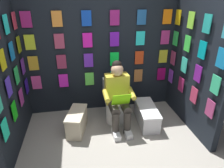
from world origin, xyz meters
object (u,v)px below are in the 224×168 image
object	(u,v)px
toilet	(115,103)
person_reading	(118,96)
comic_longbox_near	(147,115)
comic_longbox_far	(77,121)

from	to	relation	value
toilet	person_reading	xyz separation A→B (m)	(-0.01, 0.23, 0.27)
toilet	comic_longbox_near	bearing A→B (deg)	154.24
toilet	person_reading	size ratio (longest dim) A/B	0.65
toilet	comic_longbox_far	size ratio (longest dim) A/B	1.20
comic_longbox_near	comic_longbox_far	bearing A→B (deg)	5.20
comic_longbox_far	person_reading	bearing A→B (deg)	-162.53
person_reading	comic_longbox_near	size ratio (longest dim) A/B	1.51
toilet	comic_longbox_far	distance (m)	0.78
comic_longbox_near	comic_longbox_far	xyz separation A→B (m)	(1.26, 0.02, 0.02)
person_reading	comic_longbox_near	distance (m)	0.69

